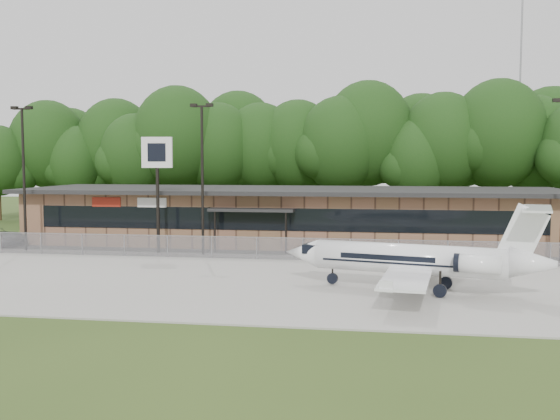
# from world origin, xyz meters

# --- Properties ---
(ground) EXTENTS (160.00, 160.00, 0.00)m
(ground) POSITION_xyz_m (0.00, 0.00, 0.00)
(ground) COLOR #2B4217
(ground) RESTS_ON ground
(apron) EXTENTS (64.00, 18.00, 0.08)m
(apron) POSITION_xyz_m (0.00, 8.00, 0.04)
(apron) COLOR #9E9B93
(apron) RESTS_ON ground
(parking_lot) EXTENTS (50.00, 9.00, 0.06)m
(parking_lot) POSITION_xyz_m (0.00, 19.50, 0.03)
(parking_lot) COLOR #383835
(parking_lot) RESTS_ON ground
(terminal) EXTENTS (41.00, 11.65, 4.30)m
(terminal) POSITION_xyz_m (-0.00, 23.94, 2.18)
(terminal) COLOR brown
(terminal) RESTS_ON ground
(fence) EXTENTS (46.00, 0.04, 1.52)m
(fence) POSITION_xyz_m (0.00, 15.00, 0.78)
(fence) COLOR gray
(fence) RESTS_ON ground
(treeline) EXTENTS (72.00, 12.00, 15.00)m
(treeline) POSITION_xyz_m (0.00, 42.00, 7.50)
(treeline) COLOR #123511
(treeline) RESTS_ON ground
(radio_mast) EXTENTS (0.20, 0.20, 25.00)m
(radio_mast) POSITION_xyz_m (22.00, 48.00, 12.50)
(radio_mast) COLOR gray
(radio_mast) RESTS_ON ground
(light_pole_left) EXTENTS (1.55, 0.30, 10.23)m
(light_pole_left) POSITION_xyz_m (-18.00, 16.50, 5.98)
(light_pole_left) COLOR black
(light_pole_left) RESTS_ON ground
(light_pole_mid) EXTENTS (1.55, 0.30, 10.23)m
(light_pole_mid) POSITION_xyz_m (-5.00, 16.50, 5.98)
(light_pole_mid) COLOR black
(light_pole_mid) RESTS_ON ground
(business_jet) EXTENTS (13.08, 11.76, 4.43)m
(business_jet) POSITION_xyz_m (8.66, 6.34, 1.58)
(business_jet) COLOR white
(business_jet) RESTS_ON ground
(pole_sign) EXTENTS (2.12, 0.46, 8.04)m
(pole_sign) POSITION_xyz_m (-8.27, 16.80, 6.15)
(pole_sign) COLOR black
(pole_sign) RESTS_ON ground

